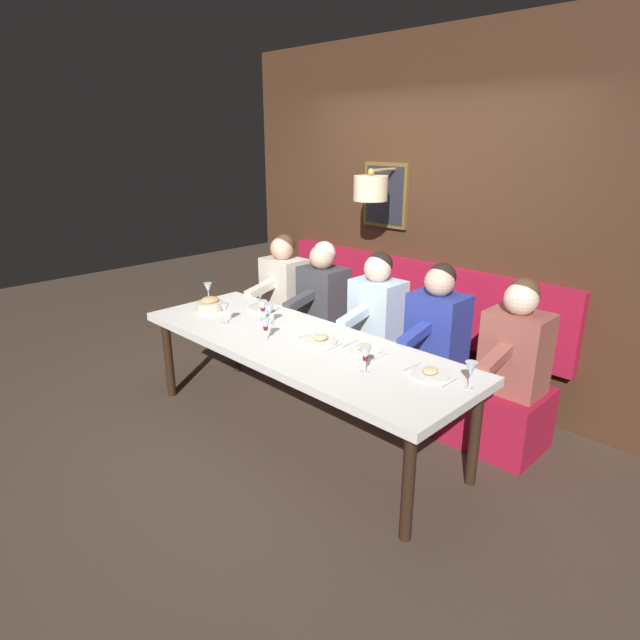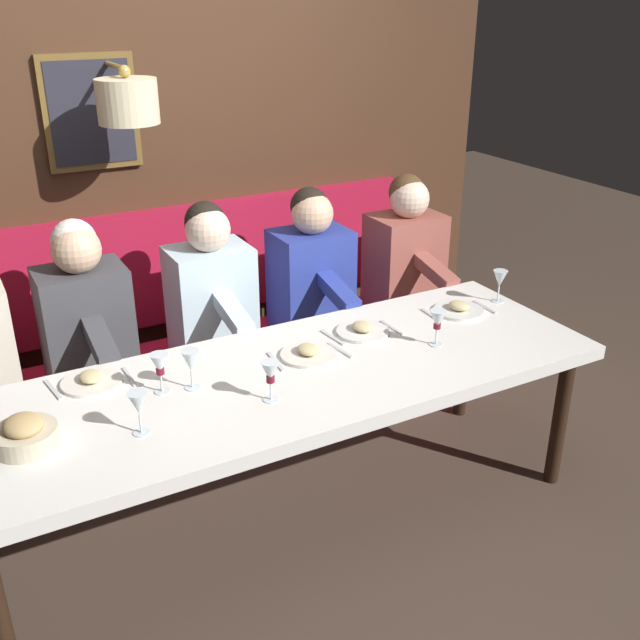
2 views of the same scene
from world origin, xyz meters
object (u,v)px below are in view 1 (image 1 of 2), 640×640
(diner_near, at_px, (438,320))
(wine_glass_1, at_px, (225,309))
(diner_far, at_px, (323,289))
(wine_glass_6, at_px, (263,306))
(wine_glass_0, at_px, (266,325))
(diner_middle, at_px, (377,304))
(dining_table, at_px, (298,348))
(wine_glass_4, at_px, (208,288))
(diner_nearest, at_px, (516,341))
(wine_glass_3, at_px, (365,354))
(wine_glass_5, at_px, (270,310))
(wine_glass_2, at_px, (471,370))
(diner_farthest, at_px, (283,279))
(bread_bowl, at_px, (210,304))

(diner_near, relative_size, wine_glass_1, 4.82)
(diner_far, relative_size, wine_glass_6, 4.82)
(wine_glass_0, bearing_deg, diner_middle, -8.50)
(dining_table, relative_size, wine_glass_4, 16.13)
(diner_nearest, bearing_deg, wine_glass_0, 127.83)
(wine_glass_3, relative_size, wine_glass_5, 1.00)
(wine_glass_2, distance_m, wine_glass_6, 1.75)
(dining_table, relative_size, wine_glass_0, 16.13)
(diner_farthest, bearing_deg, diner_far, -90.00)
(diner_near, distance_m, diner_far, 1.19)
(wine_glass_1, distance_m, wine_glass_4, 0.64)
(diner_farthest, relative_size, wine_glass_6, 4.82)
(wine_glass_4, xyz_separation_m, wine_glass_5, (-0.03, -0.86, 0.00))
(diner_middle, bearing_deg, wine_glass_1, 147.60)
(wine_glass_4, height_order, wine_glass_5, same)
(diner_near, distance_m, wine_glass_5, 1.26)
(diner_farthest, xyz_separation_m, wine_glass_1, (-1.03, -0.49, 0.04))
(diner_near, height_order, wine_glass_2, diner_near)
(diner_far, xyz_separation_m, diner_farthest, (0.00, 0.53, 0.00))
(diner_middle, distance_m, diner_farthest, 1.14)
(diner_farthest, height_order, bread_bowl, diner_farthest)
(diner_middle, relative_size, wine_glass_4, 4.82)
(wine_glass_0, bearing_deg, dining_table, -44.89)
(dining_table, height_order, diner_near, diner_near)
(diner_farthest, bearing_deg, wine_glass_2, -106.61)
(diner_middle, height_order, wine_glass_5, diner_middle)
(wine_glass_4, bearing_deg, bread_bowl, -121.62)
(wine_glass_6, relative_size, bread_bowl, 0.75)
(diner_far, height_order, bread_bowl, diner_far)
(diner_nearest, height_order, diner_farthest, same)
(dining_table, height_order, wine_glass_6, wine_glass_6)
(wine_glass_4, bearing_deg, wine_glass_0, -103.40)
(diner_farthest, xyz_separation_m, wine_glass_5, (-0.81, -0.76, 0.04))
(dining_table, bearing_deg, wine_glass_4, 85.46)
(diner_nearest, xyz_separation_m, wine_glass_0, (-1.04, 1.34, 0.04))
(dining_table, xyz_separation_m, wine_glass_5, (0.07, 0.39, 0.18))
(diner_near, xyz_separation_m, wine_glass_1, (-1.03, 1.23, 0.04))
(diner_far, relative_size, wine_glass_4, 4.82)
(wine_glass_1, xyz_separation_m, wine_glass_5, (0.22, -0.27, 0.00))
(diner_near, relative_size, diner_farthest, 1.00)
(diner_near, height_order, diner_middle, same)
(wine_glass_0, bearing_deg, bread_bowl, 81.95)
(wine_glass_3, bearing_deg, diner_far, 53.56)
(diner_nearest, bearing_deg, bread_bowl, 112.63)
(dining_table, distance_m, diner_farthest, 1.45)
(bread_bowl, bearing_deg, diner_farthest, 7.52)
(wine_glass_4, distance_m, bread_bowl, 0.27)
(wine_glass_0, relative_size, wine_glass_6, 1.00)
(wine_glass_2, bearing_deg, wine_glass_1, 99.40)
(diner_far, distance_m, wine_glass_3, 1.62)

